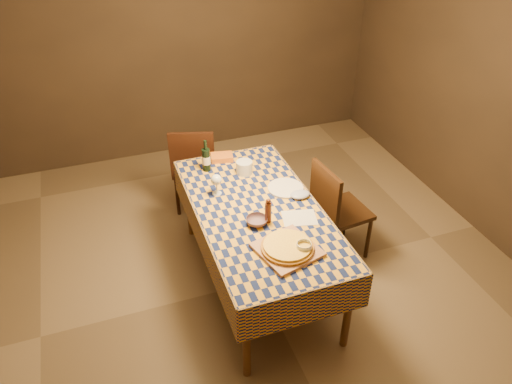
% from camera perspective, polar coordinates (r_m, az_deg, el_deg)
% --- Properties ---
extents(room, '(5.00, 5.10, 2.70)m').
position_cam_1_polar(room, '(3.52, 0.27, 5.59)').
color(room, brown).
rests_on(room, ground).
extents(dining_table, '(0.94, 1.84, 0.77)m').
position_cam_1_polar(dining_table, '(3.88, 0.25, -2.90)').
color(dining_table, brown).
rests_on(dining_table, ground).
extents(cutting_board, '(0.47, 0.47, 0.02)m').
position_cam_1_polar(cutting_board, '(3.46, 3.59, -6.59)').
color(cutting_board, '#A9704F').
rests_on(cutting_board, dining_table).
extents(pizza, '(0.37, 0.37, 0.04)m').
position_cam_1_polar(pizza, '(3.44, 3.61, -6.22)').
color(pizza, '#A6681B').
rests_on(pizza, cutting_board).
extents(pepper_mill, '(0.06, 0.06, 0.20)m').
position_cam_1_polar(pepper_mill, '(3.66, 1.40, -2.21)').
color(pepper_mill, '#4C2011').
rests_on(pepper_mill, dining_table).
extents(bowl, '(0.19, 0.19, 0.05)m').
position_cam_1_polar(bowl, '(3.68, 0.10, -3.34)').
color(bowl, '#634953').
rests_on(bowl, dining_table).
extents(wine_glass, '(0.10, 0.10, 0.18)m').
position_cam_1_polar(wine_glass, '(3.95, -4.56, 1.32)').
color(wine_glass, silver).
rests_on(wine_glass, dining_table).
extents(wine_bottle, '(0.09, 0.09, 0.29)m').
position_cam_1_polar(wine_bottle, '(4.28, -5.72, 3.75)').
color(wine_bottle, black).
rests_on(wine_bottle, dining_table).
extents(deli_tub, '(0.17, 0.17, 0.11)m').
position_cam_1_polar(deli_tub, '(4.24, -1.34, 2.82)').
color(deli_tub, silver).
rests_on(deli_tub, dining_table).
extents(takeout_container, '(0.22, 0.17, 0.05)m').
position_cam_1_polar(takeout_container, '(4.46, -3.93, 3.98)').
color(takeout_container, '#C36319').
rests_on(takeout_container, dining_table).
extents(white_plate, '(0.37, 0.37, 0.02)m').
position_cam_1_polar(white_plate, '(4.07, 3.40, 0.45)').
color(white_plate, silver).
rests_on(white_plate, dining_table).
extents(tumbler, '(0.12, 0.12, 0.09)m').
position_cam_1_polar(tumbler, '(3.43, 5.50, -6.42)').
color(tumbler, silver).
rests_on(tumbler, dining_table).
extents(flour_patch, '(0.29, 0.25, 0.00)m').
position_cam_1_polar(flour_patch, '(3.76, 4.98, -2.96)').
color(flour_patch, silver).
rests_on(flour_patch, dining_table).
extents(flour_bag, '(0.16, 0.13, 0.05)m').
position_cam_1_polar(flour_bag, '(3.98, 5.05, -0.28)').
color(flour_bag, '#A1ABCF').
rests_on(flour_bag, dining_table).
extents(chair_far, '(0.53, 0.53, 0.93)m').
position_cam_1_polar(chair_far, '(4.90, -7.10, 3.13)').
color(chair_far, black).
rests_on(chair_far, ground).
extents(chair_right, '(0.47, 0.46, 0.93)m').
position_cam_1_polar(chair_right, '(4.33, 9.01, -1.71)').
color(chair_right, black).
rests_on(chair_right, ground).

